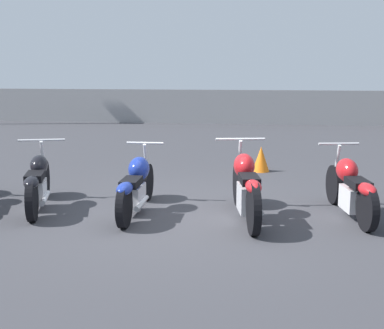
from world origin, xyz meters
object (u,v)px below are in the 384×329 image
object	(u,v)px
motorcycle_slot_1	(38,182)
motorcycle_slot_2	(136,185)
motorcycle_slot_3	(246,187)
motorcycle_slot_4	(351,188)
traffic_cone_near	(261,159)

from	to	relation	value
motorcycle_slot_1	motorcycle_slot_2	xyz separation A→B (m)	(1.49, -0.05, 0.01)
motorcycle_slot_3	motorcycle_slot_4	world-z (taller)	motorcycle_slot_3
motorcycle_slot_2	motorcycle_slot_4	xyz separation A→B (m)	(3.03, 0.15, 0.01)
motorcycle_slot_1	motorcycle_slot_2	world-z (taller)	motorcycle_slot_1
motorcycle_slot_1	motorcycle_slot_2	distance (m)	1.49
motorcycle_slot_1	motorcycle_slot_3	bearing A→B (deg)	-18.17
motorcycle_slot_2	motorcycle_slot_4	world-z (taller)	motorcycle_slot_4
motorcycle_slot_4	motorcycle_slot_1	bearing A→B (deg)	172.05
motorcycle_slot_1	motorcycle_slot_4	xyz separation A→B (m)	(4.52, 0.10, 0.01)
motorcycle_slot_2	motorcycle_slot_3	size ratio (longest dim) A/B	0.98
motorcycle_slot_1	traffic_cone_near	distance (m)	4.59
motorcycle_slot_1	traffic_cone_near	size ratio (longest dim) A/B	3.83
motorcycle_slot_3	traffic_cone_near	bearing A→B (deg)	76.67
motorcycle_slot_2	traffic_cone_near	size ratio (longest dim) A/B	4.10
motorcycle_slot_1	motorcycle_slot_4	size ratio (longest dim) A/B	0.98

